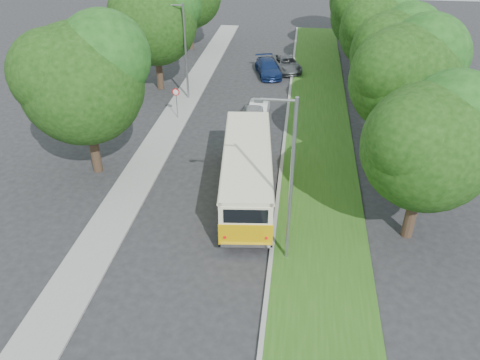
# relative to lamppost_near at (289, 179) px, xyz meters

# --- Properties ---
(ground) EXTENTS (120.00, 120.00, 0.00)m
(ground) POSITION_rel_lamppost_near_xyz_m (-4.21, 2.50, -4.37)
(ground) COLOR #242426
(ground) RESTS_ON ground
(curb) EXTENTS (0.20, 70.00, 0.15)m
(curb) POSITION_rel_lamppost_near_xyz_m (-0.61, 7.50, -4.29)
(curb) COLOR gray
(curb) RESTS_ON ground
(grass_verge) EXTENTS (4.50, 70.00, 0.13)m
(grass_verge) POSITION_rel_lamppost_near_xyz_m (1.74, 7.50, -4.30)
(grass_verge) COLOR #2A5416
(grass_verge) RESTS_ON ground
(sidewalk) EXTENTS (2.20, 70.00, 0.12)m
(sidewalk) POSITION_rel_lamppost_near_xyz_m (-9.01, 7.50, -4.31)
(sidewalk) COLOR gray
(sidewalk) RESTS_ON ground
(treeline) EXTENTS (24.27, 41.91, 9.46)m
(treeline) POSITION_rel_lamppost_near_xyz_m (-1.06, 20.49, 1.56)
(treeline) COLOR #332319
(treeline) RESTS_ON ground
(lamppost_near) EXTENTS (1.71, 0.16, 8.00)m
(lamppost_near) POSITION_rel_lamppost_near_xyz_m (0.00, 0.00, 0.00)
(lamppost_near) COLOR gray
(lamppost_near) RESTS_ON ground
(lamppost_far) EXTENTS (1.71, 0.16, 7.50)m
(lamppost_far) POSITION_rel_lamppost_near_xyz_m (-8.91, 18.50, -0.25)
(lamppost_far) COLOR gray
(lamppost_far) RESTS_ON ground
(warning_sign) EXTENTS (0.56, 0.10, 2.50)m
(warning_sign) POSITION_rel_lamppost_near_xyz_m (-8.71, 14.48, -2.66)
(warning_sign) COLOR gray
(warning_sign) RESTS_ON ground
(vintage_bus) EXTENTS (3.68, 10.36, 3.01)m
(vintage_bus) POSITION_rel_lamppost_near_xyz_m (-2.35, 4.92, -2.86)
(vintage_bus) COLOR #DEA707
(vintage_bus) RESTS_ON ground
(car_silver) EXTENTS (2.08, 4.52, 1.50)m
(car_silver) POSITION_rel_lamppost_near_xyz_m (-2.91, 13.64, -3.62)
(car_silver) COLOR #ABABB0
(car_silver) RESTS_ON ground
(car_white) EXTENTS (1.43, 3.94, 1.29)m
(car_white) POSITION_rel_lamppost_near_xyz_m (-2.72, 15.23, -3.72)
(car_white) COLOR white
(car_white) RESTS_ON ground
(car_blue) EXTENTS (3.10, 5.04, 1.37)m
(car_blue) POSITION_rel_lamppost_near_xyz_m (-2.81, 25.13, -3.69)
(car_blue) COLOR navy
(car_blue) RESTS_ON ground
(car_grey) EXTENTS (3.48, 5.15, 1.31)m
(car_grey) POSITION_rel_lamppost_near_xyz_m (-1.21, 26.56, -3.71)
(car_grey) COLOR #525559
(car_grey) RESTS_ON ground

